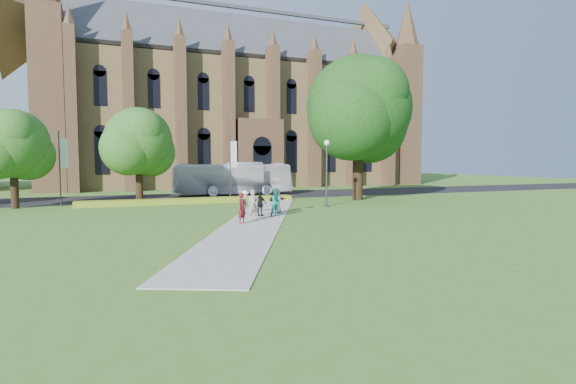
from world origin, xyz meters
name	(u,v)px	position (x,y,z in m)	size (l,w,h in m)	color
ground	(263,222)	(0.00, 0.00, 0.00)	(160.00, 160.00, 0.00)	#426E21
road	(199,197)	(0.00, 20.00, 0.01)	(160.00, 10.00, 0.02)	black
footpath	(257,220)	(0.00, 1.00, 0.02)	(3.20, 30.00, 0.04)	#B2B2A8
flower_hedge	(190,201)	(-2.00, 13.20, 0.23)	(18.00, 1.40, 0.45)	gold
cathedral	(240,97)	(10.00, 39.73, 12.98)	(52.60, 18.25, 28.00)	brown
streetlamp	(327,165)	(7.50, 6.50, 3.30)	(0.44, 0.44, 5.24)	#38383D
large_tree	(359,109)	(13.00, 11.00, 8.37)	(9.60, 9.60, 13.20)	#332114
street_tree_0	(13,144)	(-15.00, 14.00, 4.87)	(5.20, 5.20, 7.50)	#332114
street_tree_1	(138,141)	(-6.00, 14.50, 5.22)	(5.60, 5.60, 8.05)	#332114
banner_pole_0	(231,163)	(2.11, 15.20, 3.39)	(0.70, 0.10, 6.00)	#38383D
banner_pole_1	(61,164)	(-11.89, 15.20, 3.39)	(0.70, 0.10, 6.00)	#38383D
tour_coach	(233,179)	(3.72, 20.62, 1.75)	(2.90, 12.40, 3.45)	silver
pedestrian_0	(242,208)	(-1.37, -0.45, 0.92)	(0.64, 0.42, 1.75)	#5C151B
pedestrian_1	(277,202)	(1.62, 1.98, 0.94)	(0.87, 0.68, 1.80)	#1A8573
pedestrian_2	(245,202)	(0.04, 3.79, 0.84)	(1.03, 0.59, 1.60)	white
pedestrian_3	(260,204)	(0.66, 2.49, 0.82)	(0.91, 0.38, 1.56)	black
pedestrian_4	(277,201)	(2.15, 3.32, 0.88)	(0.82, 0.53, 1.67)	slate
pedestrian_5	(276,200)	(2.22, 3.76, 0.89)	(1.58, 0.50, 1.70)	#2A2931
pedestrian_6	(253,205)	(-0.34, 0.77, 0.96)	(0.67, 0.44, 1.84)	gray
parasol	(279,184)	(2.33, 3.42, 2.06)	(0.79, 0.79, 0.69)	#F0AAA9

